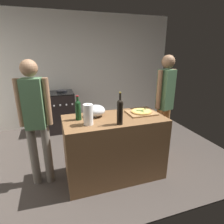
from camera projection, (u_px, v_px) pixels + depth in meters
The scene contains 12 objects.
ground_plane at pixel (93, 149), 3.49m from camera, with size 4.71×3.49×0.02m, color #3F3833.
kitchen_wall_rear at pixel (77, 71), 4.42m from camera, with size 4.71×0.10×2.60m, color beige.
counter at pixel (114, 147), 2.64m from camera, with size 1.37×0.69×0.90m, color brown.
cutting_board at pixel (141, 113), 2.66m from camera, with size 0.40×0.32×0.02m, color #9E7247.
pizza at pixel (141, 111), 2.65m from camera, with size 0.30×0.30×0.03m.
mixing_bowl at pixel (96, 111), 2.53m from camera, with size 0.26×0.26×0.16m.
paper_towel_roll at pixel (88, 115), 2.22m from camera, with size 0.12×0.12×0.26m.
wine_bottle_clear at pixel (78, 109), 2.38m from camera, with size 0.08×0.08×0.33m.
wine_bottle_amber at pixel (120, 111), 2.22m from camera, with size 0.08×0.08×0.41m.
stove at pixel (60, 112), 4.18m from camera, with size 0.63×0.59×0.93m.
person_in_stripes at pixel (36, 117), 2.31m from camera, with size 0.40×0.23×1.68m.
person_in_red at pixel (165, 101), 3.00m from camera, with size 0.37×0.25×1.71m.
Camera 1 is at (-0.62, -1.60, 1.76)m, focal length 29.43 mm.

